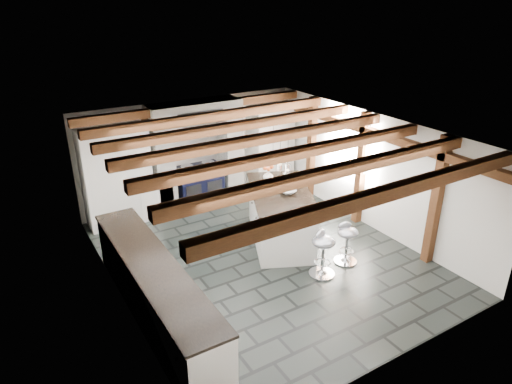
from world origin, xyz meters
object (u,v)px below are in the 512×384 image
kitchen_island (280,215)px  bar_stool_near (347,238)px  bar_stool_far (323,248)px  range_cooker (199,184)px

kitchen_island → bar_stool_near: kitchen_island is taller
kitchen_island → bar_stool_near: (0.54, -1.26, -0.05)m
bar_stool_far → range_cooker: bearing=76.4°
kitchen_island → bar_stool_near: size_ratio=3.08×
range_cooker → kitchen_island: size_ratio=0.43×
range_cooker → bar_stool_far: 3.70m
bar_stool_near → bar_stool_far: bar_stool_far is taller
kitchen_island → bar_stool_far: (-0.08, -1.35, -0.02)m
bar_stool_far → kitchen_island: bearing=64.7°
range_cooker → kitchen_island: bearing=-75.0°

